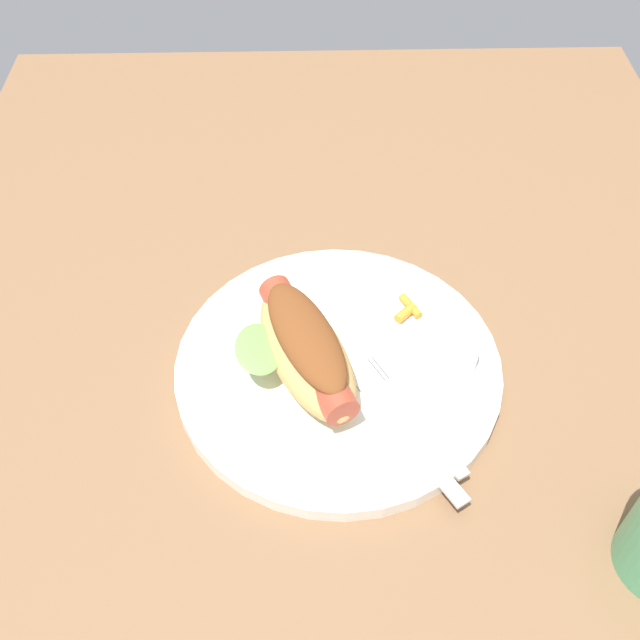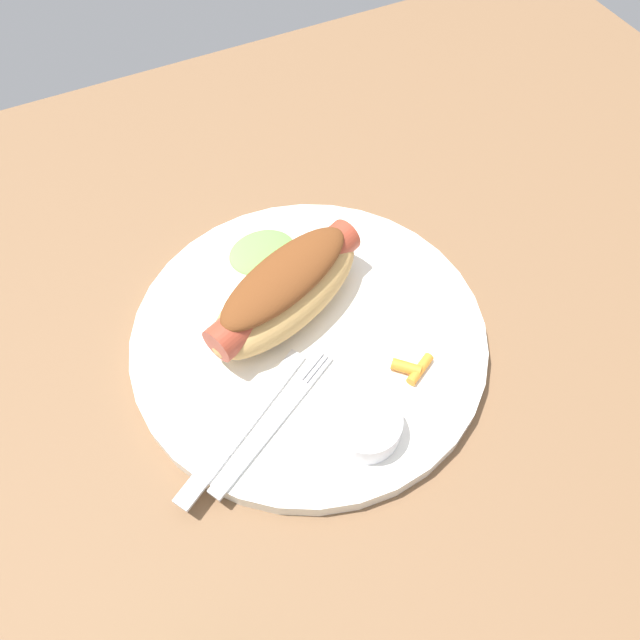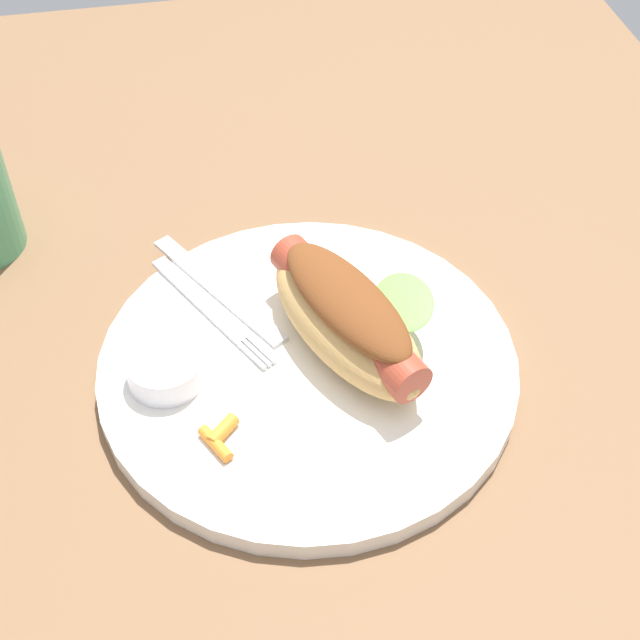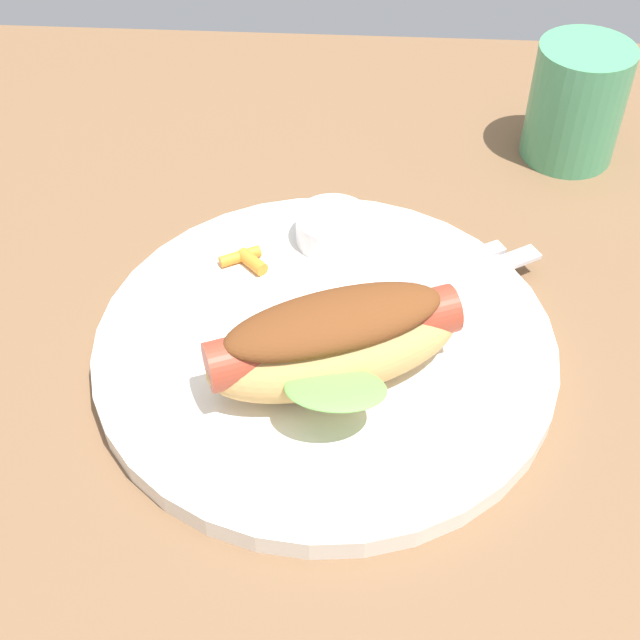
{
  "view_description": "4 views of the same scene",
  "coord_description": "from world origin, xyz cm",
  "px_view_note": "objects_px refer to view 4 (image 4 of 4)",
  "views": [
    {
      "loc": [
        -42.97,
        2.78,
        57.17
      ],
      "look_at": [
        2.19,
        1.67,
        5.24
      ],
      "focal_mm": 41.75,
      "sensor_mm": 36.0,
      "label": 1
    },
    {
      "loc": [
        -12.11,
        -27.17,
        47.25
      ],
      "look_at": [
        0.37,
        -1.45,
        5.24
      ],
      "focal_mm": 35.35,
      "sensor_mm": 36.0,
      "label": 2
    },
    {
      "loc": [
        43.12,
        -7.44,
        51.71
      ],
      "look_at": [
        -1.09,
        1.12,
        4.38
      ],
      "focal_mm": 50.89,
      "sensor_mm": 36.0,
      "label": 3
    },
    {
      "loc": [
        -2.1,
        40.35,
        44.35
      ],
      "look_at": [
        0.25,
        1.57,
        5.02
      ],
      "focal_mm": 49.64,
      "sensor_mm": 36.0,
      "label": 4
    }
  ],
  "objects_px": {
    "carrot_garnish": "(246,259)",
    "drinking_cup": "(576,103)",
    "plate": "(319,351)",
    "hot_dog": "(334,341)",
    "fork": "(419,274)",
    "knife": "(448,285)",
    "sauce_ramekin": "(330,228)"
  },
  "relations": [
    {
      "from": "hot_dog",
      "to": "knife",
      "type": "distance_m",
      "value": 0.12
    },
    {
      "from": "knife",
      "to": "sauce_ramekin",
      "type": "bearing_deg",
      "value": -59.5
    },
    {
      "from": "plate",
      "to": "knife",
      "type": "height_order",
      "value": "knife"
    },
    {
      "from": "plate",
      "to": "hot_dog",
      "type": "bearing_deg",
      "value": 111.8
    },
    {
      "from": "sauce_ramekin",
      "to": "carrot_garnish",
      "type": "xyz_separation_m",
      "value": [
        0.06,
        0.03,
        -0.01
      ]
    },
    {
      "from": "fork",
      "to": "drinking_cup",
      "type": "height_order",
      "value": "drinking_cup"
    },
    {
      "from": "knife",
      "to": "drinking_cup",
      "type": "xyz_separation_m",
      "value": [
        -0.11,
        -0.19,
        0.03
      ]
    },
    {
      "from": "plate",
      "to": "carrot_garnish",
      "type": "bearing_deg",
      "value": -52.71
    },
    {
      "from": "hot_dog",
      "to": "knife",
      "type": "xyz_separation_m",
      "value": [
        -0.08,
        -0.09,
        -0.03
      ]
    },
    {
      "from": "fork",
      "to": "carrot_garnish",
      "type": "distance_m",
      "value": 0.12
    },
    {
      "from": "sauce_ramekin",
      "to": "fork",
      "type": "xyz_separation_m",
      "value": [
        -0.07,
        0.04,
        -0.01
      ]
    },
    {
      "from": "plate",
      "to": "knife",
      "type": "relative_size",
      "value": 1.99
    },
    {
      "from": "carrot_garnish",
      "to": "knife",
      "type": "bearing_deg",
      "value": 173.94
    },
    {
      "from": "plate",
      "to": "fork",
      "type": "xyz_separation_m",
      "value": [
        -0.07,
        -0.07,
        0.01
      ]
    },
    {
      "from": "plate",
      "to": "drinking_cup",
      "type": "distance_m",
      "value": 0.32
    },
    {
      "from": "sauce_ramekin",
      "to": "drinking_cup",
      "type": "relative_size",
      "value": 0.55
    },
    {
      "from": "fork",
      "to": "knife",
      "type": "distance_m",
      "value": 0.02
    },
    {
      "from": "knife",
      "to": "hot_dog",
      "type": "bearing_deg",
      "value": 17.61
    },
    {
      "from": "carrot_garnish",
      "to": "hot_dog",
      "type": "bearing_deg",
      "value": 123.67
    },
    {
      "from": "hot_dog",
      "to": "sauce_ramekin",
      "type": "relative_size",
      "value": 3.2
    },
    {
      "from": "plate",
      "to": "hot_dog",
      "type": "distance_m",
      "value": 0.05
    },
    {
      "from": "hot_dog",
      "to": "carrot_garnish",
      "type": "relative_size",
      "value": 4.71
    },
    {
      "from": "knife",
      "to": "carrot_garnish",
      "type": "bearing_deg",
      "value": -37.2
    },
    {
      "from": "plate",
      "to": "hot_dog",
      "type": "height_order",
      "value": "hot_dog"
    },
    {
      "from": "plate",
      "to": "hot_dog",
      "type": "relative_size",
      "value": 1.75
    },
    {
      "from": "sauce_ramekin",
      "to": "fork",
      "type": "bearing_deg",
      "value": 150.86
    },
    {
      "from": "sauce_ramekin",
      "to": "knife",
      "type": "bearing_deg",
      "value": 151.64
    },
    {
      "from": "hot_dog",
      "to": "knife",
      "type": "relative_size",
      "value": 1.14
    },
    {
      "from": "plate",
      "to": "knife",
      "type": "distance_m",
      "value": 0.11
    },
    {
      "from": "carrot_garnish",
      "to": "drinking_cup",
      "type": "distance_m",
      "value": 0.31
    },
    {
      "from": "plate",
      "to": "knife",
      "type": "bearing_deg",
      "value": -145.43
    },
    {
      "from": "drinking_cup",
      "to": "fork",
      "type": "bearing_deg",
      "value": 54.58
    }
  ]
}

